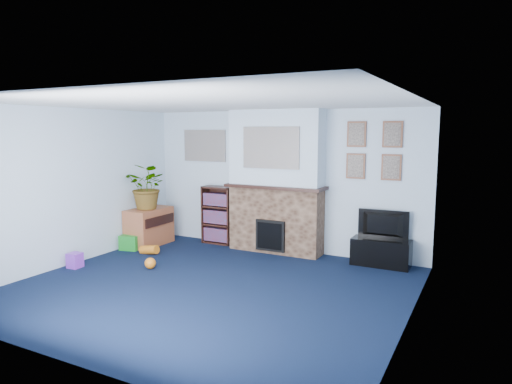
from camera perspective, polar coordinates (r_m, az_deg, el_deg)
The scene contains 26 objects.
floor at distance 6.18m, azimuth -5.73°, elevation -11.77°, with size 5.00×4.50×0.01m, color black.
ceiling at distance 5.84m, azimuth -6.05°, elevation 11.03°, with size 5.00×4.50×0.01m, color white.
wall_back at distance 7.86m, azimuth 3.14°, elevation 1.41°, with size 5.00×0.04×2.40m, color silver.
wall_front at distance 4.23m, azimuth -22.89°, elevation -4.57°, with size 5.00×0.04×2.40m, color silver.
wall_left at distance 7.55m, azimuth -21.97°, elevation 0.62°, with size 0.04×4.50×2.40m, color silver.
wall_right at distance 5.00m, azimuth 18.89°, elevation -2.57°, with size 0.04×4.50×2.40m, color silver.
chimney_breast at distance 7.67m, azimuth 2.52°, elevation 1.15°, with size 1.72×0.50×2.40m.
collage_main at distance 7.44m, azimuth 1.86°, elevation 5.55°, with size 1.00×0.03×0.68m, color gray.
collage_left at distance 8.56m, azimuth -6.43°, elevation 5.78°, with size 0.90×0.03×0.58m, color gray.
portrait_tl at distance 7.35m, azimuth 12.47°, elevation 7.07°, with size 0.30×0.03×0.40m, color brown.
portrait_tr at distance 7.23m, azimuth 16.71°, elevation 6.92°, with size 0.30×0.03×0.40m, color brown.
portrait_bl at distance 7.37m, azimuth 12.36°, elevation 3.18°, with size 0.30×0.03×0.40m, color brown.
portrait_br at distance 7.25m, azimuth 16.56°, elevation 2.97°, with size 0.30×0.03×0.40m, color brown.
tv_stand at distance 7.28m, azimuth 15.36°, elevation -7.16°, with size 0.87×0.37×0.41m, color black.
television at distance 7.21m, azimuth 15.50°, elevation -3.98°, with size 0.76×0.10×0.44m, color black.
bookshelf at distance 8.39m, azimuth -4.70°, elevation -3.03°, with size 0.58×0.28×1.05m.
sideboard at distance 8.50m, azimuth -13.22°, elevation -4.11°, with size 0.48×0.86×0.67m, color #A25634.
potted_plant at distance 8.31m, azimuth -13.33°, elevation 0.66°, with size 0.73×0.63×0.81m, color #26661E.
mantel_clock at distance 7.62m, azimuth 2.50°, elevation 1.38°, with size 0.11×0.07×0.15m, color gold.
mantel_candle at distance 7.52m, azimuth 4.20°, elevation 1.36°, with size 0.04×0.04×0.14m, color #B2BFC6.
mantel_teddy at distance 7.85m, azimuth -0.85°, elevation 1.53°, with size 0.13×0.13×0.13m, color gray.
mantel_can at distance 7.35m, azimuth 7.53°, elevation 1.01°, with size 0.06×0.06×0.12m, color purple.
green_crate at distance 8.27m, azimuth -15.41°, elevation -5.99°, with size 0.32×0.26×0.26m, color #198C26.
toy_ball at distance 7.08m, azimuth -13.08°, elevation -8.63°, with size 0.17×0.17×0.17m, color orange.
toy_block at distance 7.48m, azimuth -21.70°, elevation -7.95°, with size 0.18×0.18×0.23m, color purple.
toy_tube at distance 7.92m, azimuth -13.20°, elevation -7.05°, with size 0.15×0.15×0.32m, color orange.
Camera 1 is at (3.20, -4.87, 2.05)m, focal length 32.00 mm.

